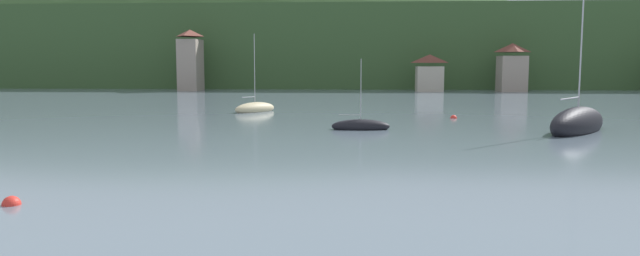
# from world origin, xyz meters

# --- Properties ---
(wooded_hillside) EXTENTS (352.00, 68.73, 43.01)m
(wooded_hillside) POSITION_xyz_m (-28.37, 165.64, 6.45)
(wooded_hillside) COLOR #38562D
(wooded_hillside) RESTS_ON ground_plane
(shore_building_west) EXTENTS (3.55, 5.45, 10.48)m
(shore_building_west) POSITION_xyz_m (-27.30, 120.01, 5.10)
(shore_building_west) COLOR gray
(shore_building_west) RESTS_ON ground_plane
(shore_building_westcentral) EXTENTS (4.56, 4.20, 6.18)m
(shore_building_westcentral) POSITION_xyz_m (13.65, 119.42, 3.00)
(shore_building_westcentral) COLOR #BCB29E
(shore_building_westcentral) RESTS_ON ground_plane
(shore_building_central) EXTENTS (4.42, 4.89, 8.02)m
(shore_building_central) POSITION_xyz_m (27.30, 119.74, 3.89)
(shore_building_central) COLOR gray
(shore_building_central) RESTS_ON ground_plane
(sailboat_far_2) EXTENTS (4.24, 4.92, 7.80)m
(sailboat_far_2) POSITION_xyz_m (-8.21, 75.81, 0.30)
(sailboat_far_2) COLOR #CCBC8E
(sailboat_far_2) RESTS_ON ground_plane
(sailboat_far_3) EXTENTS (6.90, 8.10, 11.66)m
(sailboat_far_3) POSITION_xyz_m (16.61, 60.63, 0.54)
(sailboat_far_3) COLOR black
(sailboat_far_3) RESTS_ON ground_plane
(sailboat_far_5) EXTENTS (4.13, 1.41, 5.22)m
(sailboat_far_5) POSITION_xyz_m (1.91, 61.04, 0.23)
(sailboat_far_5) COLOR black
(sailboat_far_5) RESTS_ON ground_plane
(mooring_buoy_mid) EXTENTS (0.59, 0.59, 0.59)m
(mooring_buoy_mid) POSITION_xyz_m (-9.57, 38.22, 0.00)
(mooring_buoy_mid) COLOR red
(mooring_buoy_mid) RESTS_ON ground_plane
(mooring_buoy_far) EXTENTS (0.56, 0.56, 0.56)m
(mooring_buoy_far) POSITION_xyz_m (9.83, 70.12, 0.00)
(mooring_buoy_far) COLOR red
(mooring_buoy_far) RESTS_ON ground_plane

